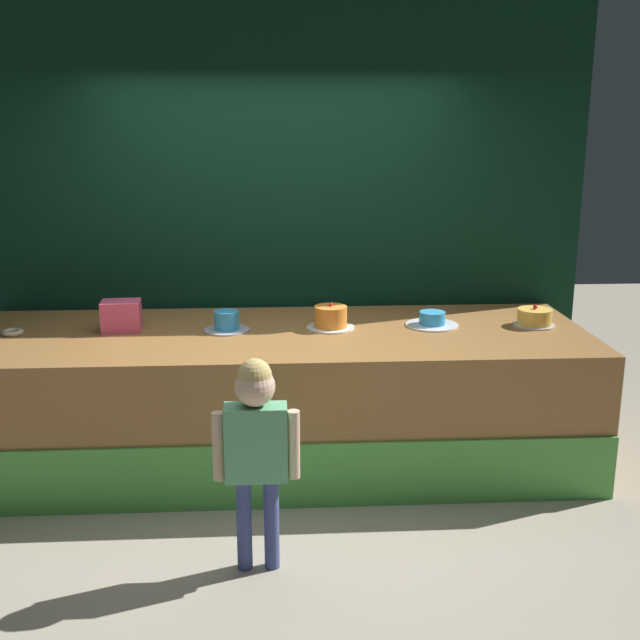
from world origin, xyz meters
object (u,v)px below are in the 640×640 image
at_px(pink_box, 121,316).
at_px(cake_center_left, 331,318).
at_px(child_figure, 256,436).
at_px(cake_far_right, 534,318).
at_px(cake_far_left, 227,322).
at_px(cake_center_right, 432,320).
at_px(donut, 13,332).

bearing_deg(pink_box, cake_center_left, -0.79).
distance_m(child_figure, pink_box, 1.64).
bearing_deg(cake_far_right, cake_center_left, 179.27).
xyz_separation_m(cake_far_left, cake_center_right, (1.33, 0.04, -0.02)).
height_order(donut, cake_far_right, cake_far_right).
xyz_separation_m(pink_box, cake_far_left, (0.67, -0.04, -0.04)).
xyz_separation_m(child_figure, cake_far_right, (1.79, 1.33, 0.22)).
bearing_deg(cake_center_right, donut, -178.73).
xyz_separation_m(child_figure, cake_center_right, (1.12, 1.37, 0.20)).
bearing_deg(pink_box, donut, -175.17).
bearing_deg(cake_center_left, child_figure, -108.78).
bearing_deg(cake_center_right, cake_center_left, -178.19).
relative_size(child_figure, pink_box, 4.52).
relative_size(donut, cake_center_left, 0.42).
bearing_deg(cake_center_right, cake_far_right, -3.26).
relative_size(cake_far_left, cake_center_right, 0.84).
bearing_deg(cake_far_right, child_figure, -143.38).
relative_size(child_figure, cake_center_right, 3.18).
bearing_deg(child_figure, pink_box, 122.62).
relative_size(child_figure, cake_far_left, 3.79).
height_order(child_figure, cake_far_left, child_figure).
bearing_deg(pink_box, cake_far_right, -0.76).
bearing_deg(child_figure, donut, 139.63).
bearing_deg(donut, pink_box, 4.83).
relative_size(pink_box, cake_center_right, 0.70).
bearing_deg(child_figure, cake_far_right, 36.62).
height_order(cake_center_left, cake_far_right, cake_center_left).
height_order(cake_far_left, cake_center_left, cake_center_left).
distance_m(child_figure, cake_far_left, 1.36).
height_order(cake_far_left, cake_far_right, cake_far_right).
bearing_deg(pink_box, cake_center_right, 0.07).
distance_m(cake_far_left, cake_center_right, 1.33).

